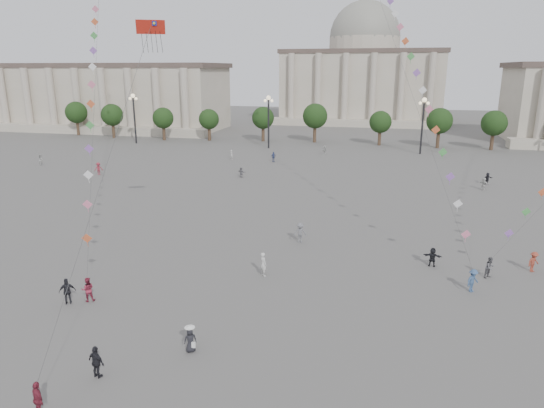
# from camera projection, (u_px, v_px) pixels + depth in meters

# --- Properties ---
(ground) EXTENTS (360.00, 360.00, 0.00)m
(ground) POSITION_uv_depth(u_px,v_px,m) (233.00, 326.00, 30.89)
(ground) COLOR #5A5855
(ground) RESTS_ON ground
(hall_west) EXTENTS (84.00, 26.22, 17.20)m
(hall_west) POSITION_uv_depth(u_px,v_px,m) (78.00, 96.00, 133.38)
(hall_west) COLOR #ACA490
(hall_west) RESTS_ON ground
(hall_central) EXTENTS (48.30, 34.30, 35.50)m
(hall_central) POSITION_uv_depth(u_px,v_px,m) (363.00, 74.00, 148.02)
(hall_central) COLOR #ACA490
(hall_central) RESTS_ON ground
(tree_row) EXTENTS (137.12, 5.12, 8.00)m
(tree_row) POSITION_uv_depth(u_px,v_px,m) (346.00, 120.00, 102.45)
(tree_row) COLOR #3C2B1E
(tree_row) RESTS_ON ground
(lamp_post_far_west) EXTENTS (2.00, 0.90, 10.65)m
(lamp_post_far_west) POSITION_uv_depth(u_px,v_px,m) (134.00, 109.00, 104.56)
(lamp_post_far_west) COLOR #262628
(lamp_post_far_west) RESTS_ON ground
(lamp_post_mid_west) EXTENTS (2.00, 0.90, 10.65)m
(lamp_post_mid_west) POSITION_uv_depth(u_px,v_px,m) (269.00, 112.00, 97.81)
(lamp_post_mid_west) COLOR #262628
(lamp_post_mid_west) RESTS_ON ground
(lamp_post_mid_east) EXTENTS (2.00, 0.90, 10.65)m
(lamp_post_mid_east) POSITION_uv_depth(u_px,v_px,m) (423.00, 115.00, 91.06)
(lamp_post_mid_east) COLOR #262628
(lamp_post_mid_east) RESTS_ON ground
(person_crowd_0) EXTENTS (1.07, 1.02, 1.79)m
(person_crowd_0) POSITION_uv_depth(u_px,v_px,m) (273.00, 157.00, 85.04)
(person_crowd_0) COLOR navy
(person_crowd_0) RESTS_ON ground
(person_crowd_1) EXTENTS (1.11, 1.04, 1.82)m
(person_crowd_1) POSITION_uv_depth(u_px,v_px,m) (41.00, 160.00, 82.06)
(person_crowd_1) COLOR #AEAFAA
(person_crowd_1) RESTS_ON ground
(person_crowd_2) EXTENTS (1.42, 1.35, 1.93)m
(person_crowd_2) POSITION_uv_depth(u_px,v_px,m) (99.00, 169.00, 74.64)
(person_crowd_2) COLOR maroon
(person_crowd_2) RESTS_ON ground
(person_crowd_3) EXTENTS (1.55, 0.67, 1.62)m
(person_crowd_3) POSITION_uv_depth(u_px,v_px,m) (432.00, 257.00, 40.09)
(person_crowd_3) COLOR black
(person_crowd_3) RESTS_ON ground
(person_crowd_4) EXTENTS (1.05, 1.64, 1.69)m
(person_crowd_4) POSITION_uv_depth(u_px,v_px,m) (324.00, 150.00, 92.46)
(person_crowd_4) COLOR #B5B5B0
(person_crowd_4) RESTS_ON ground
(person_crowd_6) EXTENTS (1.40, 1.02, 1.94)m
(person_crowd_6) POSITION_uv_depth(u_px,v_px,m) (300.00, 233.00, 45.55)
(person_crowd_6) COLOR slate
(person_crowd_6) RESTS_ON ground
(person_crowd_7) EXTENTS (1.50, 1.46, 1.71)m
(person_crowd_7) POSITION_uv_depth(u_px,v_px,m) (484.00, 184.00, 65.41)
(person_crowd_7) COLOR beige
(person_crowd_7) RESTS_ON ground
(person_crowd_8) EXTENTS (1.25, 1.18, 1.70)m
(person_crowd_8) POSITION_uv_depth(u_px,v_px,m) (534.00, 262.00, 38.99)
(person_crowd_8) COLOR #983A29
(person_crowd_8) RESTS_ON ground
(person_crowd_9) EXTENTS (1.56, 1.22, 1.65)m
(person_crowd_9) POSITION_uv_depth(u_px,v_px,m) (487.00, 178.00, 68.65)
(person_crowd_9) COLOR black
(person_crowd_9) RESTS_ON ground
(person_crowd_10) EXTENTS (0.75, 0.75, 1.76)m
(person_crowd_10) POSITION_uv_depth(u_px,v_px,m) (232.00, 155.00, 87.16)
(person_crowd_10) COLOR beige
(person_crowd_10) RESTS_ON ground
(person_crowd_12) EXTENTS (1.49, 1.09, 1.56)m
(person_crowd_12) POSITION_uv_depth(u_px,v_px,m) (241.00, 172.00, 72.96)
(person_crowd_12) COLOR slate
(person_crowd_12) RESTS_ON ground
(person_crowd_13) EXTENTS (0.83, 0.83, 1.95)m
(person_crowd_13) POSITION_uv_depth(u_px,v_px,m) (263.00, 264.00, 38.21)
(person_crowd_13) COLOR silver
(person_crowd_13) RESTS_ON ground
(tourist_0) EXTENTS (1.15, 0.93, 1.83)m
(tourist_0) POSITION_uv_depth(u_px,v_px,m) (38.00, 399.00, 22.71)
(tourist_0) COLOR maroon
(tourist_0) RESTS_ON ground
(tourist_1) EXTENTS (1.15, 0.73, 1.83)m
(tourist_1) POSITION_uv_depth(u_px,v_px,m) (96.00, 362.00, 25.58)
(tourist_1) COLOR black
(tourist_1) RESTS_ON ground
(tourist_4) EXTENTS (1.18, 0.98, 1.89)m
(tourist_4) POSITION_uv_depth(u_px,v_px,m) (67.00, 291.00, 33.64)
(tourist_4) COLOR black
(tourist_4) RESTS_ON ground
(kite_flyer_0) EXTENTS (1.09, 1.03, 1.78)m
(kite_flyer_0) POSITION_uv_depth(u_px,v_px,m) (88.00, 289.00, 34.04)
(kite_flyer_0) COLOR maroon
(kite_flyer_0) RESTS_ON ground
(kite_flyer_1) EXTENTS (1.26, 1.27, 1.76)m
(kite_flyer_1) POSITION_uv_depth(u_px,v_px,m) (473.00, 281.00, 35.47)
(kite_flyer_1) COLOR #38547E
(kite_flyer_1) RESTS_ON ground
(kite_flyer_2) EXTENTS (1.04, 1.02, 1.69)m
(kite_flyer_2) POSITION_uv_depth(u_px,v_px,m) (490.00, 267.00, 37.90)
(kite_flyer_2) COLOR #57565B
(kite_flyer_2) RESTS_ON ground
(hat_person) EXTENTS (0.88, 0.80, 1.69)m
(hat_person) POSITION_uv_depth(u_px,v_px,m) (190.00, 339.00, 27.94)
(hat_person) COLOR black
(hat_person) RESTS_ON ground
(dragon_kite) EXTENTS (2.67, 10.71, 26.63)m
(dragon_kite) POSITION_uv_depth(u_px,v_px,m) (150.00, 39.00, 37.20)
(dragon_kite) COLOR red
(dragon_kite) RESTS_ON ground
(kite_train_west) EXTENTS (23.67, 44.81, 64.70)m
(kite_train_west) POSITION_uv_depth(u_px,v_px,m) (97.00, 4.00, 53.45)
(kite_train_west) COLOR #3F3F3F
(kite_train_west) RESTS_ON ground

